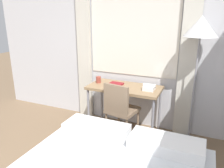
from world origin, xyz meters
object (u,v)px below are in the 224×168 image
at_px(desk_chair, 120,108).
at_px(telephone, 149,88).
at_px(standing_lamp, 200,36).
at_px(mug, 98,80).
at_px(book, 115,84).
at_px(desk, 124,91).

xyz_separation_m(desk_chair, telephone, (0.34, 0.25, 0.27)).
xyz_separation_m(standing_lamp, mug, (-1.41, -0.05, -0.73)).
bearing_deg(book, telephone, -2.91).
bearing_deg(standing_lamp, telephone, -172.64).
bearing_deg(desk_chair, book, 134.22).
distance_m(desk_chair, telephone, 0.50).
bearing_deg(desk, desk_chair, -82.16).
bearing_deg(book, mug, -179.87).
distance_m(desk_chair, standing_lamp, 1.41).
bearing_deg(desk_chair, desk, 107.78).
bearing_deg(desk_chair, standing_lamp, 29.42).
relative_size(desk, desk_chair, 1.23).
height_order(desk_chair, standing_lamp, standing_lamp).
distance_m(desk, mug, 0.46).
relative_size(desk, mug, 10.85).
distance_m(telephone, book, 0.53).
bearing_deg(standing_lamp, desk_chair, -160.53).
relative_size(desk, standing_lamp, 0.62).
distance_m(standing_lamp, book, 1.36).
relative_size(desk, telephone, 6.17).
xyz_separation_m(desk, desk_chair, (0.04, -0.26, -0.16)).
bearing_deg(telephone, mug, 178.17).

